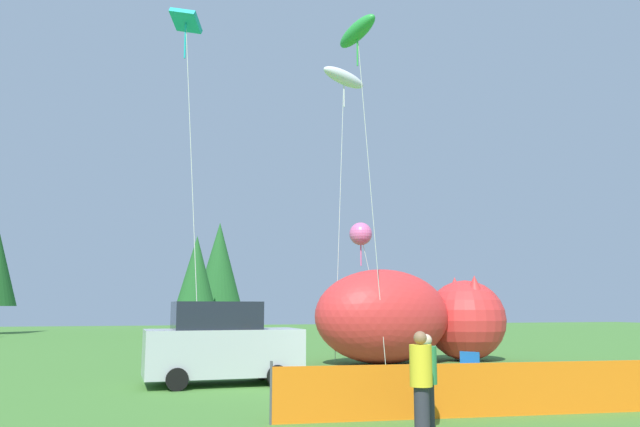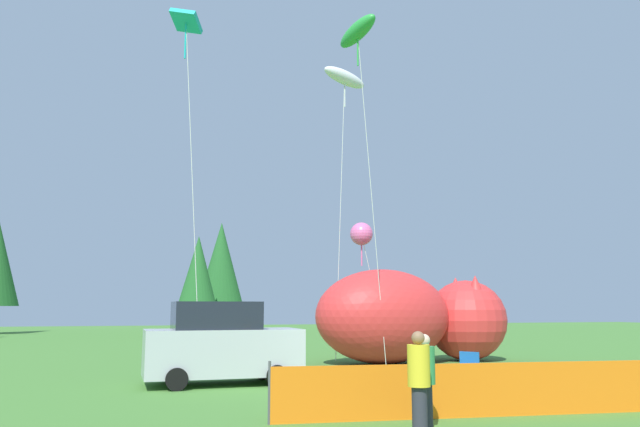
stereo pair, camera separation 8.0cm
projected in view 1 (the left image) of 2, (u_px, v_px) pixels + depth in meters
ground_plane at (376, 393)px, 15.02m from camera, size 120.00×120.00×0.00m
parked_car at (221, 344)px, 16.83m from camera, size 4.19×2.17×2.20m
folding_chair at (467, 369)px, 15.28m from camera, size 0.76×0.76×0.96m
inflatable_cat at (408, 320)px, 23.40m from camera, size 7.99×4.00×3.45m
safety_fence at (529, 389)px, 12.00m from camera, size 10.00×0.98×1.10m
spectator_in_yellow_shirt at (421, 379)px, 10.00m from camera, size 0.36×0.36×1.67m
spectator_in_grey_shirt at (427, 377)px, 10.60m from camera, size 0.35×0.35×1.60m
kite_green_fish at (357, 33)px, 22.44m from camera, size 1.69×2.05×12.50m
kite_teal_diamond at (186, 29)px, 20.57m from camera, size 1.35×1.21×11.76m
kite_white_ghost at (344, 79)px, 26.67m from camera, size 2.30×1.58×12.26m
kite_pink_octopus at (361, 234)px, 25.41m from camera, size 1.50×0.93×5.48m
horizon_tree_west at (196, 274)px, 45.30m from camera, size 3.03×3.03×7.24m
horizon_tree_mid at (219, 265)px, 50.78m from camera, size 3.75×3.75×8.96m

